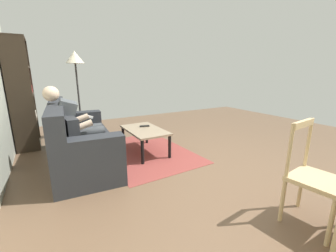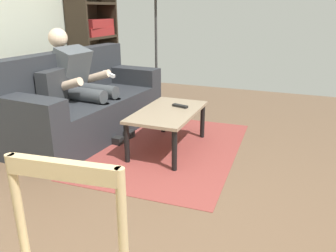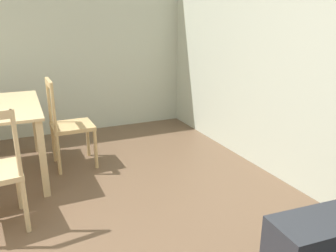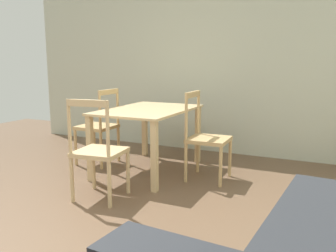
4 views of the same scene
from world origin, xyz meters
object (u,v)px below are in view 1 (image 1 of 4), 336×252
object	(u,v)px
coffee_table	(145,132)
tv_remote	(145,126)
bookshelf	(22,100)
dining_chair_facing_couch	(314,178)
floor_lamp	(75,65)
person_lounging	(76,125)
couch	(78,142)

from	to	relation	value
coffee_table	tv_remote	world-z (taller)	tv_remote
tv_remote	bookshelf	size ratio (longest dim) A/B	0.09
dining_chair_facing_couch	floor_lamp	distance (m)	4.32
person_lounging	coffee_table	xyz separation A→B (m)	(-0.07, -1.07, -0.25)
bookshelf	coffee_table	bearing A→B (deg)	-128.65
couch	tv_remote	xyz separation A→B (m)	(0.09, -1.13, 0.08)
coffee_table	bookshelf	bearing A→B (deg)	51.35
tv_remote	coffee_table	bearing A→B (deg)	-10.31
person_lounging	coffee_table	world-z (taller)	person_lounging
coffee_table	couch	bearing A→B (deg)	86.15
tv_remote	bookshelf	xyz separation A→B (m)	(1.27, 1.86, 0.44)
couch	floor_lamp	world-z (taller)	floor_lamp
floor_lamp	couch	bearing A→B (deg)	169.75
coffee_table	floor_lamp	world-z (taller)	floor_lamp
tv_remote	dining_chair_facing_couch	distance (m)	2.64
person_lounging	dining_chair_facing_couch	world-z (taller)	person_lounging
couch	dining_chair_facing_couch	world-z (taller)	dining_chair_facing_couch
person_lounging	tv_remote	size ratio (longest dim) A/B	6.97
person_lounging	bookshelf	size ratio (longest dim) A/B	0.61
tv_remote	couch	bearing A→B (deg)	-71.62
coffee_table	dining_chair_facing_couch	bearing A→B (deg)	-166.74
tv_remote	bookshelf	world-z (taller)	bookshelf
coffee_table	floor_lamp	bearing A→B (deg)	27.42
tv_remote	dining_chair_facing_couch	size ratio (longest dim) A/B	0.18
couch	tv_remote	size ratio (longest dim) A/B	12.09
tv_remote	person_lounging	bearing A→B (deg)	-71.36
coffee_table	floor_lamp	size ratio (longest dim) A/B	0.55
coffee_table	floor_lamp	xyz separation A→B (m)	(1.54, 0.80, 1.14)
couch	coffee_table	world-z (taller)	couch
couch	person_lounging	size ratio (longest dim) A/B	1.73
person_lounging	floor_lamp	distance (m)	1.74
floor_lamp	dining_chair_facing_couch	bearing A→B (deg)	-160.95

